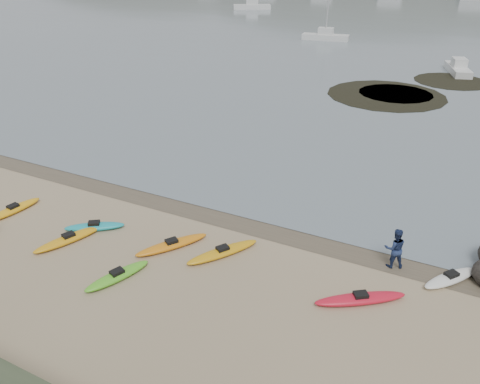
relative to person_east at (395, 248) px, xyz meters
The scene contains 6 objects.
ground 8.17m from the person_east, behind, with size 600.00×600.00×0.00m, color tan.
wet_sand 8.14m from the person_east, behind, with size 60.00×60.00×0.00m, color brown.
kayaks 9.76m from the person_east, 158.62° to the right, with size 23.43×9.27×0.34m.
person_east is the anchor object (origin of this frame).
kelp_mats 30.75m from the person_east, 98.14° to the left, with size 14.79×18.18×0.04m.
moored_boats 82.33m from the person_east, 91.99° to the left, with size 88.62×73.92×1.23m.
Camera 1 is at (9.68, -19.22, 12.70)m, focal length 35.00 mm.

